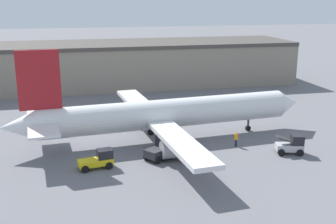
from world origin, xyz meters
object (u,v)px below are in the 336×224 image
object	(u,v)px
ground_crew_worker	(236,139)
pushback_tug	(99,160)
airplane	(160,114)
baggage_tug	(161,148)
belt_loader_truck	(291,145)

from	to	relation	value
ground_crew_worker	pushback_tug	size ratio (longest dim) A/B	0.48
airplane	baggage_tug	size ratio (longest dim) A/B	10.68
airplane	ground_crew_worker	world-z (taller)	airplane
ground_crew_worker	baggage_tug	xyz separation A→B (m)	(-9.57, -1.74, 0.21)
ground_crew_worker	baggage_tug	world-z (taller)	baggage_tug
pushback_tug	baggage_tug	bearing A→B (deg)	1.12
baggage_tug	belt_loader_truck	xyz separation A→B (m)	(14.79, -1.90, -0.12)
airplane	belt_loader_truck	distance (m)	15.85
belt_loader_truck	airplane	bearing A→B (deg)	164.90
baggage_tug	pushback_tug	bearing A→B (deg)	154.23
airplane	baggage_tug	xyz separation A→B (m)	(-1.22, -5.96, -2.17)
belt_loader_truck	pushback_tug	size ratio (longest dim) A/B	0.88
baggage_tug	airplane	bearing A→B (deg)	42.43
airplane	ground_crew_worker	size ratio (longest dim) A/B	21.34
baggage_tug	pushback_tug	distance (m)	6.98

